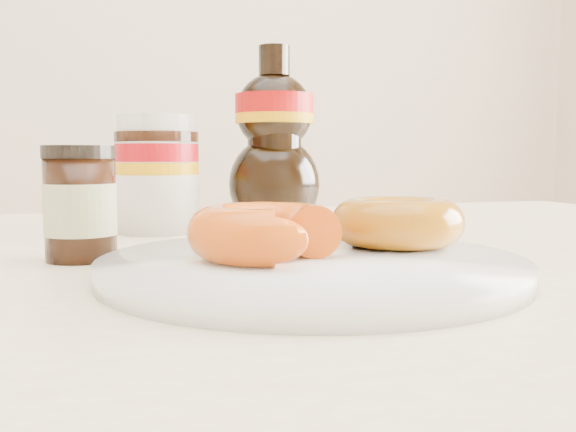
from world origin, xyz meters
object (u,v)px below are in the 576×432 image
object	(u,v)px
dark_jar	(80,205)
syrup_bottle	(274,138)
dining_table	(172,370)
donut_bitten	(265,232)
nutella_jar	(157,170)
donut_whole	(397,222)
plate	(312,266)

from	to	relation	value
dark_jar	syrup_bottle	bearing A→B (deg)	40.04
dining_table	dark_jar	size ratio (longest dim) A/B	16.43
donut_bitten	nutella_jar	distance (m)	0.28
donut_whole	nutella_jar	distance (m)	0.29
donut_bitten	donut_whole	world-z (taller)	same
nutella_jar	dark_jar	world-z (taller)	nutella_jar
dining_table	donut_bitten	world-z (taller)	donut_bitten
dining_table	plate	size ratio (longest dim) A/B	5.16
donut_bitten	syrup_bottle	size ratio (longest dim) A/B	0.50
dining_table	nutella_jar	world-z (taller)	nutella_jar
plate	donut_whole	xyz separation A→B (m)	(0.08, 0.03, 0.02)
plate	donut_bitten	world-z (taller)	donut_bitten
dining_table	syrup_bottle	bearing A→B (deg)	54.18
plate	dark_jar	size ratio (longest dim) A/B	3.18
dining_table	nutella_jar	bearing A→B (deg)	86.16
syrup_bottle	dark_jar	bearing A→B (deg)	-139.96
donut_bitten	syrup_bottle	bearing A→B (deg)	88.97
donut_whole	dark_jar	bearing A→B (deg)	158.63
plate	donut_bitten	size ratio (longest dim) A/B	2.80
dining_table	syrup_bottle	distance (m)	0.30
nutella_jar	plate	bearing A→B (deg)	-76.70
donut_whole	nutella_jar	xyz separation A→B (m)	(-0.14, 0.25, 0.03)
plate	syrup_bottle	size ratio (longest dim) A/B	1.39
nutella_jar	dining_table	bearing A→B (deg)	-93.84
plate	dark_jar	bearing A→B (deg)	140.53
nutella_jar	dark_jar	size ratio (longest dim) A/B	1.39
donut_whole	donut_bitten	bearing A→B (deg)	-163.90
dining_table	syrup_bottle	world-z (taller)	syrup_bottle
syrup_bottle	dining_table	bearing A→B (deg)	-125.82
dining_table	plate	distance (m)	0.15
dining_table	dark_jar	distance (m)	0.14
nutella_jar	donut_bitten	bearing A→B (deg)	-82.96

